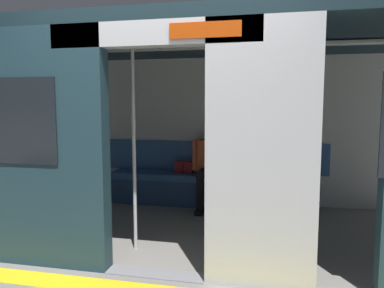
{
  "coord_description": "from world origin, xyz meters",
  "views": [
    {
      "loc": [
        -0.96,
        2.96,
        1.49
      ],
      "look_at": [
        -0.05,
        -1.25,
        1.01
      ],
      "focal_mm": 34.83,
      "sensor_mm": 36.0,
      "label": 1
    }
  ],
  "objects_px": {
    "bench_seat": "(203,182)",
    "grab_pole_far": "(212,146)",
    "person_seated": "(211,160)",
    "grab_pole_door": "(134,146)",
    "book": "(237,174)",
    "train_car": "(182,102)",
    "handbag": "(184,167)"
  },
  "relations": [
    {
      "from": "person_seated",
      "to": "book",
      "type": "relative_size",
      "value": 5.4
    },
    {
      "from": "bench_seat",
      "to": "book",
      "type": "xyz_separation_m",
      "value": [
        -0.49,
        -0.08,
        0.12
      ]
    },
    {
      "from": "bench_seat",
      "to": "grab_pole_far",
      "type": "xyz_separation_m",
      "value": [
        -0.38,
        1.58,
        0.71
      ]
    },
    {
      "from": "train_car",
      "to": "person_seated",
      "type": "bearing_deg",
      "value": -99.95
    },
    {
      "from": "book",
      "to": "grab_pole_door",
      "type": "height_order",
      "value": "grab_pole_door"
    },
    {
      "from": "bench_seat",
      "to": "grab_pole_door",
      "type": "relative_size",
      "value": 1.29
    },
    {
      "from": "train_car",
      "to": "book",
      "type": "relative_size",
      "value": 29.09
    },
    {
      "from": "train_car",
      "to": "handbag",
      "type": "xyz_separation_m",
      "value": [
        0.25,
        -1.12,
        -0.95
      ]
    },
    {
      "from": "person_seated",
      "to": "handbag",
      "type": "distance_m",
      "value": 0.46
    },
    {
      "from": "handbag",
      "to": "grab_pole_far",
      "type": "height_order",
      "value": "grab_pole_far"
    },
    {
      "from": "bench_seat",
      "to": "handbag",
      "type": "xyz_separation_m",
      "value": [
        0.3,
        -0.08,
        0.19
      ]
    },
    {
      "from": "grab_pole_door",
      "to": "bench_seat",
      "type": "bearing_deg",
      "value": -102.51
    },
    {
      "from": "person_seated",
      "to": "grab_pole_far",
      "type": "relative_size",
      "value": 0.56
    },
    {
      "from": "person_seated",
      "to": "grab_pole_far",
      "type": "bearing_deg",
      "value": 99.7
    },
    {
      "from": "bench_seat",
      "to": "grab_pole_far",
      "type": "bearing_deg",
      "value": 103.59
    },
    {
      "from": "bench_seat",
      "to": "book",
      "type": "distance_m",
      "value": 0.51
    },
    {
      "from": "book",
      "to": "grab_pole_far",
      "type": "xyz_separation_m",
      "value": [
        0.1,
        1.65,
        0.59
      ]
    },
    {
      "from": "bench_seat",
      "to": "grab_pole_far",
      "type": "distance_m",
      "value": 1.77
    },
    {
      "from": "train_car",
      "to": "grab_pole_far",
      "type": "xyz_separation_m",
      "value": [
        -0.43,
        0.54,
        -0.43
      ]
    },
    {
      "from": "person_seated",
      "to": "handbag",
      "type": "bearing_deg",
      "value": -17.96
    },
    {
      "from": "person_seated",
      "to": "grab_pole_door",
      "type": "distance_m",
      "value": 1.78
    },
    {
      "from": "train_car",
      "to": "book",
      "type": "height_order",
      "value": "train_car"
    },
    {
      "from": "book",
      "to": "train_car",
      "type": "bearing_deg",
      "value": 48.33
    },
    {
      "from": "person_seated",
      "to": "book",
      "type": "distance_m",
      "value": 0.44
    },
    {
      "from": "person_seated",
      "to": "grab_pole_far",
      "type": "xyz_separation_m",
      "value": [
        -0.26,
        1.52,
        0.38
      ]
    },
    {
      "from": "bench_seat",
      "to": "book",
      "type": "bearing_deg",
      "value": -170.72
    },
    {
      "from": "handbag",
      "to": "train_car",
      "type": "bearing_deg",
      "value": 102.45
    },
    {
      "from": "train_car",
      "to": "handbag",
      "type": "height_order",
      "value": "train_car"
    },
    {
      "from": "handbag",
      "to": "grab_pole_door",
      "type": "bearing_deg",
      "value": 87.37
    },
    {
      "from": "bench_seat",
      "to": "book",
      "type": "relative_size",
      "value": 12.5
    },
    {
      "from": "train_car",
      "to": "grab_pole_door",
      "type": "distance_m",
      "value": 0.87
    },
    {
      "from": "book",
      "to": "grab_pole_far",
      "type": "relative_size",
      "value": 0.1
    }
  ]
}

